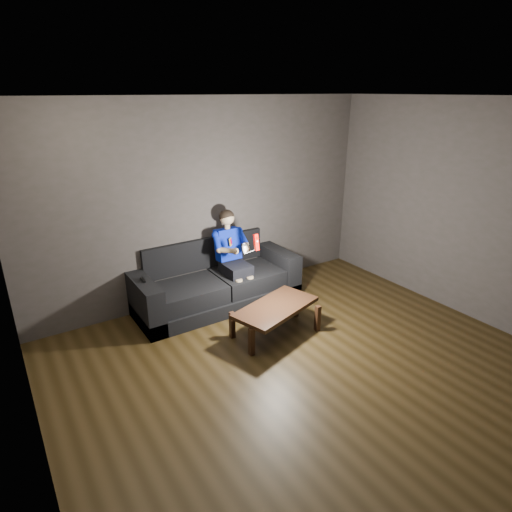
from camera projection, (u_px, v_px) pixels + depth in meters
floor at (328, 385)px, 4.27m from camera, size 5.00×5.00×0.00m
back_wall at (208, 202)px, 5.73m from camera, size 5.00×0.04×2.70m
left_wall at (21, 346)px, 2.51m from camera, size 0.04×5.00×2.70m
right_wall at (494, 217)px, 5.05m from camera, size 0.04×5.00×2.70m
ceiling at (349, 97)px, 3.29m from camera, size 5.00×5.00×0.02m
sofa at (215, 284)px, 5.84m from camera, size 2.23×0.96×0.86m
child at (232, 250)px, 5.76m from camera, size 0.48×0.59×1.19m
wii_remote_red at (256, 242)px, 5.36m from camera, size 0.05×0.08×0.21m
nunchuk_white at (244, 248)px, 5.29m from camera, size 0.07×0.09×0.15m
wii_remote_black at (143, 280)px, 5.14m from camera, size 0.05×0.14×0.03m
coffee_table at (276, 310)px, 5.05m from camera, size 1.15×0.80×0.38m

